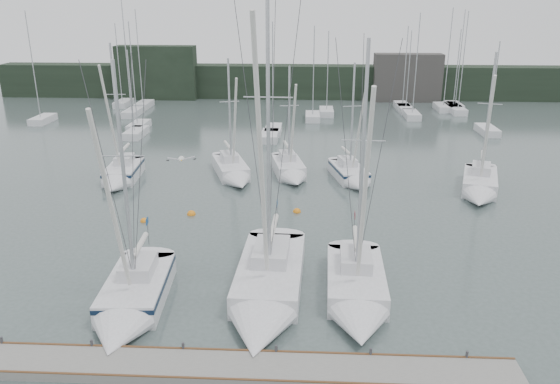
{
  "coord_description": "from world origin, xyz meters",
  "views": [
    {
      "loc": [
        3.17,
        -23.65,
        14.55
      ],
      "look_at": [
        1.7,
        5.0,
        4.41
      ],
      "focal_mm": 35.0,
      "sensor_mm": 36.0,
      "label": 1
    }
  ],
  "objects": [
    {
      "name": "buoy_c",
      "position": [
        -8.07,
        10.86,
        0.0
      ],
      "size": [
        0.51,
        0.51,
        0.51
      ],
      "primitive_type": "sphere",
      "color": "orange",
      "rests_on": "ground"
    },
    {
      "name": "sailboat_near_right",
      "position": [
        5.79,
        0.28,
        0.56
      ],
      "size": [
        3.24,
        9.21,
        13.99
      ],
      "rotation": [
        0.0,
        0.0,
        -0.03
      ],
      "color": "silver",
      "rests_on": "ground"
    },
    {
      "name": "ground",
      "position": [
        0.0,
        0.0,
        0.0
      ],
      "size": [
        160.0,
        160.0,
        0.0
      ],
      "primitive_type": "plane",
      "color": "#44524F",
      "rests_on": "ground"
    },
    {
      "name": "far_treeline",
      "position": [
        0.0,
        62.0,
        2.5
      ],
      "size": [
        90.0,
        4.0,
        5.0
      ],
      "primitive_type": "cube",
      "color": "black",
      "rests_on": "ground"
    },
    {
      "name": "far_building_left",
      "position": [
        -20.0,
        60.0,
        4.0
      ],
      "size": [
        12.0,
        3.0,
        8.0
      ],
      "primitive_type": "cube",
      "color": "black",
      "rests_on": "ground"
    },
    {
      "name": "sailboat_mid_b",
      "position": [
        -3.05,
        20.57,
        0.54
      ],
      "size": [
        4.76,
        8.34,
        10.82
      ],
      "rotation": [
        0.0,
        0.0,
        0.32
      ],
      "color": "silver",
      "rests_on": "ground"
    },
    {
      "name": "sailboat_mid_e",
      "position": [
        16.77,
        17.56,
        0.58
      ],
      "size": [
        4.8,
        8.64,
        11.71
      ],
      "rotation": [
        0.0,
        0.0,
        -0.29
      ],
      "color": "silver",
      "rests_on": "ground"
    },
    {
      "name": "sailboat_near_left",
      "position": [
        -5.29,
        -0.97,
        0.6
      ],
      "size": [
        3.44,
        8.89,
        13.1
      ],
      "rotation": [
        0.0,
        0.0,
        0.06
      ],
      "color": "silver",
      "rests_on": "ground"
    },
    {
      "name": "sailboat_mid_d",
      "position": [
        7.07,
        20.16,
        0.53
      ],
      "size": [
        3.85,
        7.28,
        10.57
      ],
      "rotation": [
        0.0,
        0.0,
        0.23
      ],
      "color": "silver",
      "rests_on": "ground"
    },
    {
      "name": "seagull",
      "position": [
        -2.09,
        -1.9,
        8.25
      ],
      "size": [
        1.13,
        0.54,
        0.22
      ],
      "rotation": [
        0.0,
        0.0,
        0.23
      ],
      "color": "silver",
      "rests_on": "ground"
    },
    {
      "name": "sailboat_near_center",
      "position": [
        1.23,
        0.13,
        0.59
      ],
      "size": [
        3.72,
        11.61,
        17.37
      ],
      "rotation": [
        0.0,
        0.0,
        -0.03
      ],
      "color": "silver",
      "rests_on": "ground"
    },
    {
      "name": "dock",
      "position": [
        0.0,
        -5.0,
        0.2
      ],
      "size": [
        24.0,
        2.0,
        0.4
      ],
      "primitive_type": "cube",
      "color": "slate",
      "rests_on": "ground"
    },
    {
      "name": "buoy_a",
      "position": [
        -5.04,
        12.3,
        0.0
      ],
      "size": [
        0.62,
        0.62,
        0.62
      ],
      "primitive_type": "sphere",
      "color": "orange",
      "rests_on": "ground"
    },
    {
      "name": "far_building_right",
      "position": [
        18.0,
        60.0,
        3.5
      ],
      "size": [
        10.0,
        3.0,
        7.0
      ],
      "primitive_type": "cube",
      "color": "#3C3A37",
      "rests_on": "ground"
    },
    {
      "name": "sailboat_mid_a",
      "position": [
        -12.44,
        19.09,
        0.6
      ],
      "size": [
        3.04,
        7.62,
        12.14
      ],
      "rotation": [
        0.0,
        0.0,
        0.07
      ],
      "color": "silver",
      "rests_on": "ground"
    },
    {
      "name": "mast_forest",
      "position": [
        2.61,
        46.58,
        0.49
      ],
      "size": [
        55.52,
        23.8,
        14.88
      ],
      "color": "silver",
      "rests_on": "ground"
    },
    {
      "name": "sailboat_mid_c",
      "position": [
        1.8,
        21.16,
        0.55
      ],
      "size": [
        3.69,
        7.3,
        10.14
      ],
      "rotation": [
        0.0,
        0.0,
        0.2
      ],
      "color": "silver",
      "rests_on": "ground"
    },
    {
      "name": "buoy_b",
      "position": [
        2.51,
        13.18,
        0.0
      ],
      "size": [
        0.58,
        0.58,
        0.58
      ],
      "primitive_type": "sphere",
      "color": "orange",
      "rests_on": "ground"
    }
  ]
}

